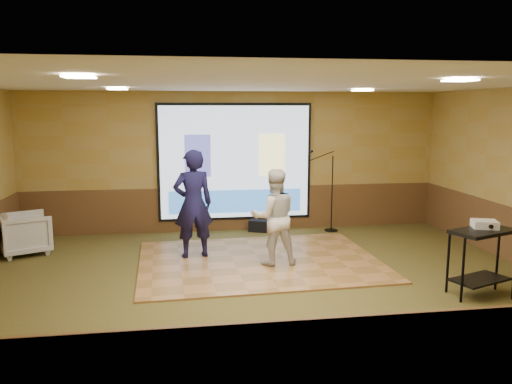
{
  "coord_description": "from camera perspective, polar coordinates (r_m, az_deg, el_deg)",
  "views": [
    {
      "loc": [
        -1.12,
        -7.2,
        2.63
      ],
      "look_at": [
        0.05,
        0.69,
        1.3
      ],
      "focal_mm": 35.0,
      "sensor_mm": 36.0,
      "label": 1
    }
  ],
  "objects": [
    {
      "name": "ground",
      "position": [
        7.74,
        0.42,
        -10.39
      ],
      "size": [
        9.0,
        9.0,
        0.0
      ],
      "primitive_type": "plane",
      "color": "#333B1B",
      "rests_on": "ground"
    },
    {
      "name": "room_shell",
      "position": [
        7.3,
        0.44,
        5.26
      ],
      "size": [
        9.04,
        7.04,
        3.02
      ],
      "color": "#A78C45",
      "rests_on": "ground"
    },
    {
      "name": "wainscot_back",
      "position": [
        10.95,
        -2.38,
        -1.89
      ],
      "size": [
        9.0,
        0.04,
        0.95
      ],
      "primitive_type": "cube",
      "color": "#543B1C",
      "rests_on": "ground"
    },
    {
      "name": "wainscot_front",
      "position": [
        4.44,
        7.78,
        -19.66
      ],
      "size": [
        9.0,
        0.04,
        0.95
      ],
      "primitive_type": "cube",
      "color": "#543B1C",
      "rests_on": "ground"
    },
    {
      "name": "projector_screen",
      "position": [
        10.75,
        -2.4,
        3.3
      ],
      "size": [
        3.32,
        0.06,
        2.52
      ],
      "color": "black",
      "rests_on": "room_shell"
    },
    {
      "name": "downlight_nw",
      "position": [
        9.07,
        -15.56,
        11.28
      ],
      "size": [
        0.32,
        0.32,
        0.02
      ],
      "primitive_type": "cube",
      "color": "#FFE7BF",
      "rests_on": "room_shell"
    },
    {
      "name": "downlight_ne",
      "position": [
        9.6,
        12.07,
        11.3
      ],
      "size": [
        0.32,
        0.32,
        0.02
      ],
      "primitive_type": "cube",
      "color": "#FFE7BF",
      "rests_on": "room_shell"
    },
    {
      "name": "downlight_sw",
      "position": [
        5.81,
        -19.57,
        12.29
      ],
      "size": [
        0.32,
        0.32,
        0.02
      ],
      "primitive_type": "cube",
      "color": "#FFE7BF",
      "rests_on": "room_shell"
    },
    {
      "name": "downlight_se",
      "position": [
        6.6,
        22.28,
        11.73
      ],
      "size": [
        0.32,
        0.32,
        0.02
      ],
      "primitive_type": "cube",
      "color": "#FFE7BF",
      "rests_on": "room_shell"
    },
    {
      "name": "dance_floor",
      "position": [
        8.78,
        0.4,
        -7.87
      ],
      "size": [
        4.24,
        3.3,
        0.03
      ],
      "primitive_type": "cube",
      "rotation": [
        0.0,
        0.0,
        0.04
      ],
      "color": "#A46E3C",
      "rests_on": "ground"
    },
    {
      "name": "player_left",
      "position": [
        8.82,
        -7.2,
        -1.35
      ],
      "size": [
        0.77,
        0.58,
        1.91
      ],
      "primitive_type": "imported",
      "rotation": [
        0.0,
        0.0,
        3.32
      ],
      "color": "#14123A",
      "rests_on": "dance_floor"
    },
    {
      "name": "player_right",
      "position": [
        8.37,
        2.07,
        -2.88
      ],
      "size": [
        0.82,
        0.65,
        1.62
      ],
      "primitive_type": "imported",
      "rotation": [
        0.0,
        0.0,
        3.19
      ],
      "color": "beige",
      "rests_on": "dance_floor"
    },
    {
      "name": "av_table",
      "position": [
        7.73,
        24.41,
        -6.02
      ],
      "size": [
        0.92,
        0.48,
        0.97
      ],
      "rotation": [
        0.0,
        0.0,
        0.35
      ],
      "color": "black",
      "rests_on": "ground"
    },
    {
      "name": "projector",
      "position": [
        7.77,
        24.67,
        -3.36
      ],
      "size": [
        0.4,
        0.36,
        0.11
      ],
      "primitive_type": "cube",
      "rotation": [
        0.0,
        0.0,
        -0.31
      ],
      "color": "silver",
      "rests_on": "av_table"
    },
    {
      "name": "mic_stand",
      "position": [
        10.94,
        8.35,
        -1.9
      ],
      "size": [
        0.7,
        0.29,
        1.78
      ],
      "rotation": [
        0.0,
        0.0,
        0.05
      ],
      "color": "black",
      "rests_on": "ground"
    },
    {
      "name": "banquet_chair",
      "position": [
        10.08,
        -24.85,
        -4.33
      ],
      "size": [
        1.09,
        1.08,
        0.76
      ],
      "primitive_type": "imported",
      "rotation": [
        0.0,
        0.0,
        2.0
      ],
      "color": "gray",
      "rests_on": "ground"
    },
    {
      "name": "duffel_bag",
      "position": [
        10.86,
        0.31,
        -3.87
      ],
      "size": [
        0.47,
        0.4,
        0.25
      ],
      "primitive_type": "cube",
      "rotation": [
        0.0,
        0.0,
        -0.39
      ],
      "color": "black",
      "rests_on": "ground"
    }
  ]
}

